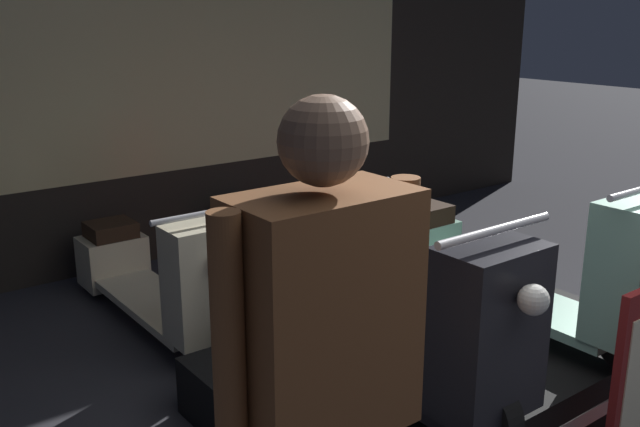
{
  "coord_description": "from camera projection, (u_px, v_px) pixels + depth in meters",
  "views": [
    {
      "loc": [
        -2.27,
        -1.25,
        1.92
      ],
      "look_at": [
        0.07,
        1.83,
        0.8
      ],
      "focal_mm": 40.0,
      "sensor_mm": 36.0,
      "label": 1
    }
  ],
  "objects": [
    {
      "name": "scooter_backrow_1",
      "position": [
        296.0,
        244.0,
        4.99
      ],
      "size": [
        0.58,
        1.78,
        0.89
      ],
      "color": "black",
      "rests_on": "ground_plane"
    },
    {
      "name": "scooter_backrow_0",
      "position": [
        158.0,
        276.0,
        4.38
      ],
      "size": [
        0.58,
        1.78,
        0.89
      ],
      "color": "black",
      "rests_on": "ground_plane"
    },
    {
      "name": "scooter_display_left",
      "position": [
        376.0,
        314.0,
        3.12
      ],
      "size": [
        0.58,
        1.78,
        0.89
      ],
      "color": "black",
      "rests_on": "display_platform"
    },
    {
      "name": "scooter_display_right",
      "position": [
        521.0,
        266.0,
        3.71
      ],
      "size": [
        0.58,
        1.78,
        0.89
      ],
      "color": "black",
      "rests_on": "display_platform"
    },
    {
      "name": "shop_wall_back",
      "position": [
        151.0,
        54.0,
        5.3
      ],
      "size": [
        8.67,
        0.09,
        3.2
      ],
      "color": "#28231E",
      "rests_on": "ground_plane"
    },
    {
      "name": "display_platform",
      "position": [
        439.0,
        372.0,
        3.61
      ],
      "size": [
        2.24,
        1.37,
        0.29
      ],
      "color": "black",
      "rests_on": "ground_plane"
    },
    {
      "name": "person_left_browsing",
      "position": [
        323.0,
        357.0,
        1.87
      ],
      "size": [
        0.64,
        0.27,
        1.72
      ],
      "color": "#232838",
      "rests_on": "ground_plane"
    }
  ]
}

